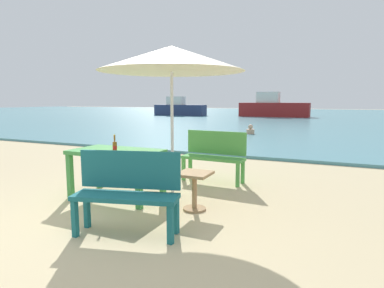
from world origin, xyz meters
TOP-DOWN VIEW (x-y plane):
  - ground_plane at (0.00, 0.00)m, footprint 120.00×120.00m
  - sea_water at (0.00, 30.00)m, footprint 120.00×50.00m
  - picnic_table_green at (-0.61, 0.79)m, footprint 1.40×0.80m
  - beer_bottle_amber at (-0.50, 0.61)m, footprint 0.07×0.07m
  - patio_umbrella at (0.32, 0.91)m, footprint 2.10×2.10m
  - side_table_wood at (0.76, 0.74)m, footprint 0.44×0.44m
  - bench_teal_center at (0.38, -0.31)m, footprint 1.25×0.66m
  - bench_green_left at (0.42, 2.42)m, footprint 1.22×0.42m
  - swimmer_person at (-0.95, 10.61)m, footprint 0.34×0.34m
  - boat_tanker at (-11.58, 24.96)m, footprint 5.01×1.37m
  - boat_barge at (-2.87, 26.28)m, footprint 6.06×1.65m

SIDE VIEW (x-z plane):
  - ground_plane at x=0.00m, z-range 0.00..0.00m
  - sea_water at x=0.00m, z-range 0.00..0.08m
  - swimmer_person at x=-0.95m, z-range 0.03..0.44m
  - side_table_wood at x=0.76m, z-range 0.08..0.62m
  - bench_teal_center at x=0.38m, z-range 0.07..1.02m
  - bench_green_left at x=0.42m, z-range 0.07..1.02m
  - picnic_table_green at x=-0.61m, z-range 0.27..1.03m
  - boat_tanker at x=-11.58m, z-range -0.18..1.65m
  - beer_bottle_amber at x=-0.50m, z-range 0.72..0.99m
  - boat_barge at x=-2.87m, z-range -0.23..1.97m
  - patio_umbrella at x=0.32m, z-range 0.97..3.27m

